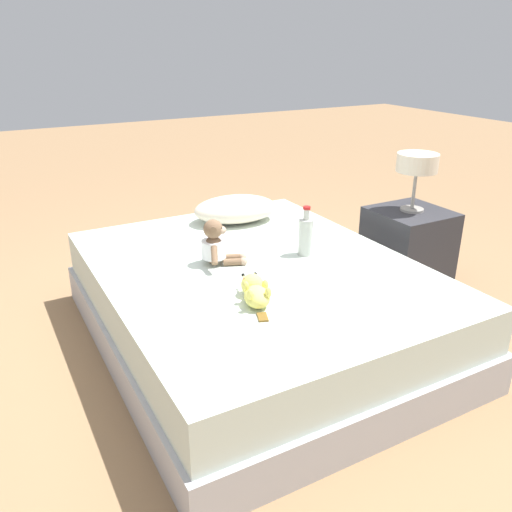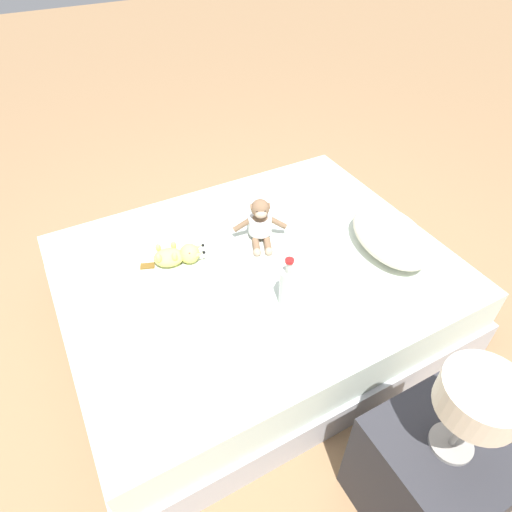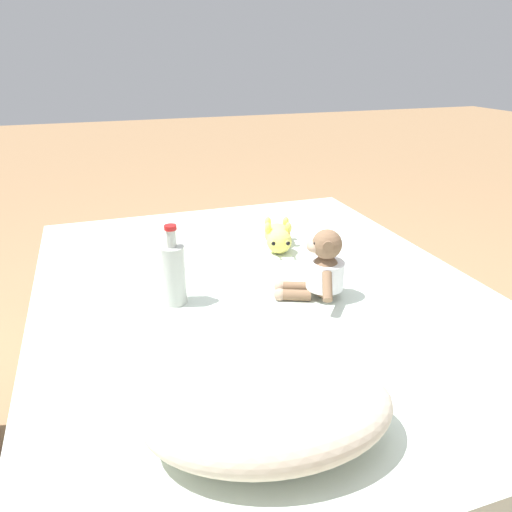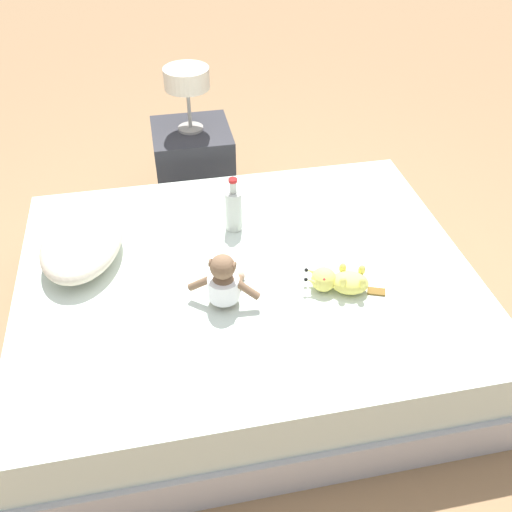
% 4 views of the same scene
% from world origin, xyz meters
% --- Properties ---
extents(ground_plane, '(16.00, 16.00, 0.00)m').
position_xyz_m(ground_plane, '(0.00, 0.00, 0.00)').
color(ground_plane, '#93704C').
extents(bed, '(1.53, 1.92, 0.42)m').
position_xyz_m(bed, '(0.00, 0.00, 0.21)').
color(bed, '#B2B2B7').
rests_on(bed, ground_plane).
extents(pillow, '(0.56, 0.41, 0.16)m').
position_xyz_m(pillow, '(0.22, 0.66, 0.50)').
color(pillow, beige).
rests_on(pillow, bed).
extents(plush_monkey, '(0.25, 0.28, 0.24)m').
position_xyz_m(plush_monkey, '(-0.17, 0.11, 0.52)').
color(plush_monkey, brown).
rests_on(plush_monkey, bed).
extents(plush_yellow_creature, '(0.17, 0.33, 0.10)m').
position_xyz_m(plush_yellow_creature, '(-0.19, -0.34, 0.47)').
color(plush_yellow_creature, '#EAE066').
rests_on(plush_yellow_creature, bed).
extents(glass_bottle, '(0.08, 0.08, 0.26)m').
position_xyz_m(glass_bottle, '(0.29, -0.00, 0.53)').
color(glass_bottle, '#B7BCB2').
rests_on(glass_bottle, bed).
extents(nightstand, '(0.43, 0.43, 0.51)m').
position_xyz_m(nightstand, '(1.14, 0.10, 0.25)').
color(nightstand, '#2D2D33').
rests_on(nightstand, ground_plane).
extents(bedside_lamp, '(0.24, 0.24, 0.35)m').
position_xyz_m(bedside_lamp, '(1.14, 0.10, 0.79)').
color(bedside_lamp, gray).
rests_on(bedside_lamp, nightstand).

